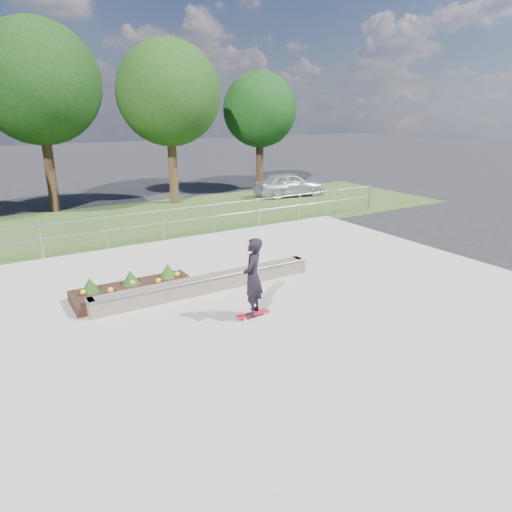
{
  "coord_description": "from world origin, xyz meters",
  "views": [
    {
      "loc": [
        -5.39,
        -7.65,
        4.59
      ],
      "look_at": [
        0.2,
        1.5,
        1.1
      ],
      "focal_mm": 32.0,
      "sensor_mm": 36.0,
      "label": 1
    }
  ],
  "objects_px": {
    "skateboarder": "(253,277)",
    "planter_bed": "(134,289)",
    "parked_car": "(289,184)",
    "grind_ledge": "(207,284)"
  },
  "relations": [
    {
      "from": "planter_bed",
      "to": "skateboarder",
      "type": "height_order",
      "value": "skateboarder"
    },
    {
      "from": "planter_bed",
      "to": "skateboarder",
      "type": "xyz_separation_m",
      "value": [
        1.94,
        -2.62,
        0.78
      ]
    },
    {
      "from": "skateboarder",
      "to": "parked_car",
      "type": "distance_m",
      "value": 15.33
    },
    {
      "from": "skateboarder",
      "to": "planter_bed",
      "type": "bearing_deg",
      "value": 126.46
    },
    {
      "from": "grind_ledge",
      "to": "parked_car",
      "type": "xyz_separation_m",
      "value": [
        9.73,
        10.08,
        0.39
      ]
    },
    {
      "from": "grind_ledge",
      "to": "planter_bed",
      "type": "height_order",
      "value": "planter_bed"
    },
    {
      "from": "planter_bed",
      "to": "skateboarder",
      "type": "distance_m",
      "value": 3.35
    },
    {
      "from": "grind_ledge",
      "to": "parked_car",
      "type": "distance_m",
      "value": 14.02
    },
    {
      "from": "grind_ledge",
      "to": "planter_bed",
      "type": "relative_size",
      "value": 2.0
    },
    {
      "from": "skateboarder",
      "to": "parked_car",
      "type": "height_order",
      "value": "skateboarder"
    }
  ]
}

